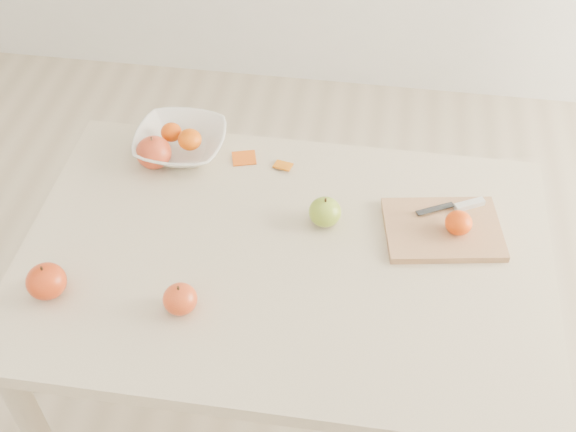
# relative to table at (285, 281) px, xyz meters

# --- Properties ---
(ground) EXTENTS (3.50, 3.50, 0.00)m
(ground) POSITION_rel_table_xyz_m (0.00, 0.00, -0.65)
(ground) COLOR #C6B293
(ground) RESTS_ON ground
(table) EXTENTS (1.20, 0.80, 0.75)m
(table) POSITION_rel_table_xyz_m (0.00, 0.00, 0.00)
(table) COLOR beige
(table) RESTS_ON ground
(cutting_board) EXTENTS (0.29, 0.24, 0.02)m
(cutting_board) POSITION_rel_table_xyz_m (0.35, 0.12, 0.11)
(cutting_board) COLOR #A97C54
(cutting_board) RESTS_ON table
(board_tangerine) EXTENTS (0.06, 0.06, 0.05)m
(board_tangerine) POSITION_rel_table_xyz_m (0.38, 0.11, 0.14)
(board_tangerine) COLOR #C83A07
(board_tangerine) RESTS_ON cutting_board
(fruit_bowl) EXTENTS (0.23, 0.23, 0.06)m
(fruit_bowl) POSITION_rel_table_xyz_m (-0.32, 0.31, 0.13)
(fruit_bowl) COLOR white
(fruit_bowl) RESTS_ON table
(bowl_tangerine_near) EXTENTS (0.05, 0.05, 0.05)m
(bowl_tangerine_near) POSITION_rel_table_xyz_m (-0.34, 0.32, 0.15)
(bowl_tangerine_near) COLOR #E44708
(bowl_tangerine_near) RESTS_ON fruit_bowl
(bowl_tangerine_far) EXTENTS (0.06, 0.06, 0.05)m
(bowl_tangerine_far) POSITION_rel_table_xyz_m (-0.29, 0.30, 0.15)
(bowl_tangerine_far) COLOR #E75E08
(bowl_tangerine_far) RESTS_ON fruit_bowl
(orange_peel_a) EXTENTS (0.07, 0.06, 0.01)m
(orange_peel_a) POSITION_rel_table_xyz_m (-0.15, 0.30, 0.10)
(orange_peel_a) COLOR #D3530E
(orange_peel_a) RESTS_ON table
(orange_peel_b) EXTENTS (0.05, 0.04, 0.01)m
(orange_peel_b) POSITION_rel_table_xyz_m (-0.05, 0.29, 0.10)
(orange_peel_b) COLOR orange
(orange_peel_b) RESTS_ON table
(paring_knife) EXTENTS (0.16, 0.08, 0.01)m
(paring_knife) POSITION_rel_table_xyz_m (0.40, 0.19, 0.12)
(paring_knife) COLOR silver
(paring_knife) RESTS_ON cutting_board
(apple_green) EXTENTS (0.08, 0.08, 0.07)m
(apple_green) POSITION_rel_table_xyz_m (0.08, 0.11, 0.13)
(apple_green) COLOR #648E13
(apple_green) RESTS_ON table
(apple_red_c) EXTENTS (0.07, 0.07, 0.07)m
(apple_red_c) POSITION_rel_table_xyz_m (-0.19, -0.19, 0.13)
(apple_red_c) COLOR #A80A15
(apple_red_c) RESTS_ON table
(apple_red_a) EXTENTS (0.09, 0.09, 0.08)m
(apple_red_a) POSITION_rel_table_xyz_m (-0.37, 0.25, 0.14)
(apple_red_a) COLOR maroon
(apple_red_a) RESTS_ON table
(apple_red_d) EXTENTS (0.09, 0.09, 0.08)m
(apple_red_d) POSITION_rel_table_xyz_m (-0.48, -0.19, 0.14)
(apple_red_d) COLOR #A01107
(apple_red_d) RESTS_ON table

